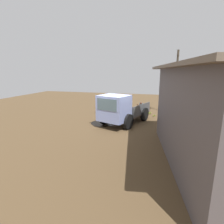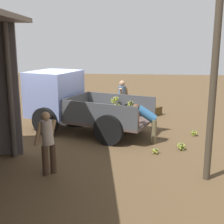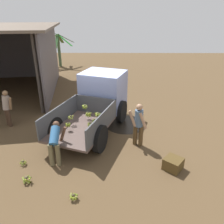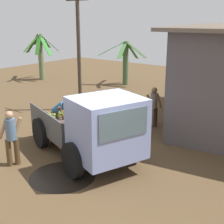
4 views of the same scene
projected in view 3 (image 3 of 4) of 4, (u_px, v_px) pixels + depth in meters
The scene contains 12 objects.
ground at pixel (101, 118), 10.14m from camera, with size 36.00×36.00×0.00m, color brown.
mud_patch_0 at pixel (125, 124), 9.59m from camera, with size 1.79×1.79×0.01m, color black.
cargo_truck at pixel (100, 97), 9.47m from camera, with size 4.73×3.17×2.13m.
banana_palm_1 at pixel (59, 48), 19.28m from camera, with size 1.96×2.50×2.79m.
banana_palm_3 at pixel (46, 46), 19.01m from camera, with size 2.18×2.21×3.36m.
person_foreground_visitor at pixel (138, 123), 7.71m from camera, with size 0.52×0.69×1.64m.
person_worker_loading at pixel (55, 141), 6.92m from camera, with size 0.78×0.65×1.27m.
person_bystander_near_shed at pixel (7, 107), 9.14m from camera, with size 0.55×0.56×1.58m.
banana_bunch_on_ground_0 at pixel (27, 179), 6.24m from camera, with size 0.29×0.29×0.23m.
banana_bunch_on_ground_1 at pixel (23, 162), 6.98m from camera, with size 0.22×0.23×0.18m.
banana_bunch_on_ground_2 at pixel (74, 196), 5.68m from camera, with size 0.24×0.24×0.19m.
wooden_crate_0 at pixel (173, 164), 6.78m from camera, with size 0.51×0.51×0.38m, color #4D3A1B.
Camera 3 is at (-9.10, -0.59, 4.47)m, focal length 35.00 mm.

